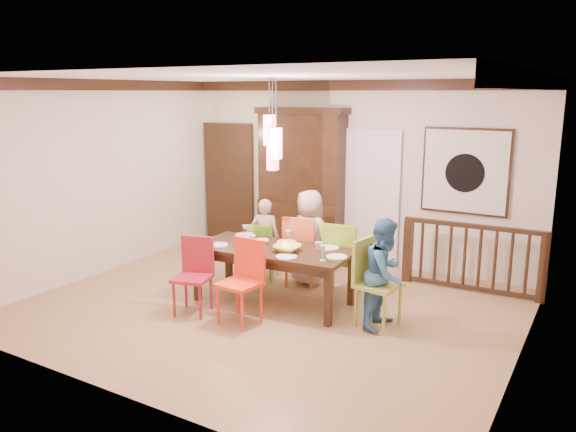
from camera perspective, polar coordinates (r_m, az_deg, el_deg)
The scene contains 37 objects.
floor at distance 7.34m, azimuth -1.93°, elevation -9.27°, with size 6.00×6.00×0.00m, color #A77A50.
ceiling at distance 6.81m, azimuth -2.11°, elevation 14.00°, with size 6.00×6.00×0.00m, color white.
wall_back at distance 9.11m, azimuth 6.47°, elevation 4.41°, with size 6.00×6.00×0.00m, color beige.
wall_left at distance 8.89m, azimuth -18.61°, elevation 3.63°, with size 5.00×5.00×0.00m, color beige.
wall_right at distance 5.92m, azimuth 23.31°, elevation -0.93°, with size 5.00×5.00×0.00m, color beige.
crown_molding at distance 6.81m, azimuth -2.11°, elevation 13.33°, with size 6.00×5.00×0.16m, color black, non-canonical shape.
panel_door at distance 10.33m, azimuth -5.96°, elevation 3.13°, with size 1.04×0.07×2.24m, color black.
white_doorway at distance 9.01m, azimuth 8.34°, elevation 1.69°, with size 0.97×0.05×2.22m, color silver.
painting at distance 8.49m, azimuth 17.57°, elevation 4.33°, with size 1.25×0.06×1.25m.
pendant_cluster at distance 7.02m, azimuth -1.56°, elevation 7.48°, with size 0.27×0.21×1.14m.
dining_table at distance 7.29m, azimuth -1.50°, elevation -3.88°, with size 2.09×1.05×0.75m.
chair_far_left at distance 8.26m, azimuth -2.46°, elevation -3.18°, with size 0.45×0.45×0.86m.
chair_far_mid at distance 7.96m, azimuth 1.61°, elevation -3.01°, with size 0.53×0.53×1.04m.
chair_far_right at distance 7.60m, azimuth 5.60°, elevation -3.80°, with size 0.54×0.54×1.04m.
chair_near_left at distance 7.08m, azimuth -9.74°, elevation -5.60°, with size 0.53×0.53×0.95m.
chair_near_mid at distance 6.72m, azimuth -4.98°, elevation -6.18°, with size 0.48×0.48×1.00m.
chair_end_right at distance 6.69m, azimuth 9.22°, elevation -6.22°, with size 0.53×0.53×1.04m.
china_hutch at distance 9.32m, azimuth 1.40°, elevation 3.35°, with size 1.57×0.46×2.47m.
balustrade at distance 8.16m, azimuth 18.20°, elevation -3.93°, with size 1.93×0.14×0.96m.
person_far_left at distance 8.35m, azimuth -2.33°, elevation -2.25°, with size 0.43×0.29×1.19m, color #FFC2C6.
person_far_mid at distance 8.01m, azimuth 2.18°, elevation -2.21°, with size 0.67×0.44×1.38m, color #BCA98E.
person_end_right at distance 6.66m, azimuth 9.85°, elevation -5.76°, with size 0.64×0.50×1.31m, color teal.
serving_bowl at distance 7.09m, azimuth -0.09°, elevation -3.29°, with size 0.34×0.34×0.08m, color yellow.
small_bowl at distance 7.45m, azimuth -2.63°, elevation -2.62°, with size 0.18×0.18×0.06m, color white.
cup_left at distance 7.41m, azimuth -4.94°, elevation -2.53°, with size 0.14×0.14×0.11m, color silver.
cup_right at distance 7.18m, azimuth 3.15°, elevation -3.03°, with size 0.11×0.11×0.10m, color silver.
plate_far_left at distance 7.90m, azimuth -4.40°, elevation -1.91°, with size 0.26×0.26×0.01m, color white.
plate_far_mid at distance 7.50m, azimuth -0.14°, elevation -2.66°, with size 0.26×0.26×0.01m, color white.
plate_far_right at distance 7.25m, azimuth 4.19°, elevation -3.25°, with size 0.26×0.26×0.01m, color white.
plate_near_left at distance 7.42m, azimuth -7.11°, elevation -2.94°, with size 0.26×0.26×0.01m, color white.
plate_near_mid at distance 6.85m, azimuth -0.16°, elevation -4.16°, with size 0.26×0.26×0.01m, color white.
plate_end_right at distance 6.87m, azimuth 4.98°, elevation -4.16°, with size 0.26×0.26×0.01m, color white.
wine_glass_a at distance 7.70m, azimuth -4.39°, elevation -1.63°, with size 0.08×0.08×0.19m, color #590C19, non-canonical shape.
wine_glass_b at distance 7.39m, azimuth 0.05°, elevation -2.19°, with size 0.08×0.08×0.19m, color silver, non-canonical shape.
wine_glass_c at distance 7.16m, azimuth -3.58°, elevation -2.71°, with size 0.08×0.08×0.19m, color #590C19, non-canonical shape.
wine_glass_d at distance 6.70m, azimuth 3.54°, elevation -3.77°, with size 0.08×0.08×0.19m, color silver, non-canonical shape.
napkin at distance 6.98m, azimuth -3.63°, elevation -3.87°, with size 0.18×0.14×0.01m, color #D83359.
Camera 1 is at (3.66, -5.75, 2.72)m, focal length 35.00 mm.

